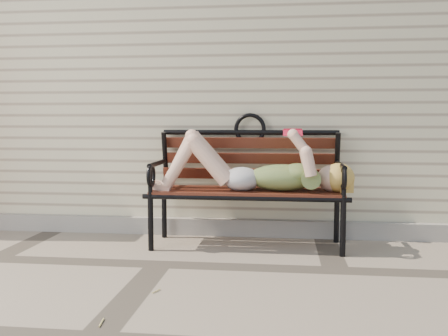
# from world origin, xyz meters

# --- Properties ---
(ground) EXTENTS (80.00, 80.00, 0.00)m
(ground) POSITION_xyz_m (0.00, 0.00, 0.00)
(ground) COLOR gray
(ground) RESTS_ON ground
(house_wall) EXTENTS (8.00, 4.00, 3.00)m
(house_wall) POSITION_xyz_m (0.00, 3.00, 1.50)
(house_wall) COLOR beige
(house_wall) RESTS_ON ground
(foundation_strip) EXTENTS (8.00, 0.10, 0.15)m
(foundation_strip) POSITION_xyz_m (0.00, 0.97, 0.07)
(foundation_strip) COLOR gray
(foundation_strip) RESTS_ON ground
(garden_bench) EXTENTS (1.70, 0.68, 1.10)m
(garden_bench) POSITION_xyz_m (0.59, 0.71, 0.62)
(garden_bench) COLOR black
(garden_bench) RESTS_ON ground
(reading_woman) EXTENTS (1.60, 0.36, 0.50)m
(reading_woman) POSITION_xyz_m (0.60, 0.57, 0.65)
(reading_woman) COLOR #093341
(reading_woman) RESTS_ON ground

